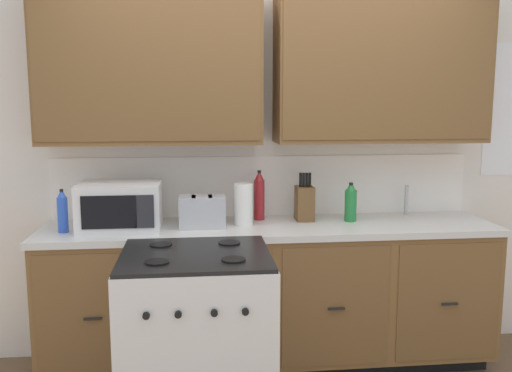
{
  "coord_description": "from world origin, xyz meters",
  "views": [
    {
      "loc": [
        -0.46,
        -3.04,
        1.69
      ],
      "look_at": [
        -0.09,
        0.27,
        1.18
      ],
      "focal_mm": 38.81,
      "sensor_mm": 36.0,
      "label": 1
    }
  ],
  "objects_px": {
    "bottle_red": "(259,196)",
    "bottle_green": "(351,202)",
    "knife_block": "(305,203)",
    "toaster": "(202,212)",
    "stove_range": "(197,341)",
    "microwave": "(120,206)",
    "paper_towel_roll": "(243,204)",
    "bottle_blue": "(63,211)"
  },
  "relations": [
    {
      "from": "microwave",
      "to": "paper_towel_roll",
      "type": "height_order",
      "value": "microwave"
    },
    {
      "from": "bottle_red",
      "to": "microwave",
      "type": "bearing_deg",
      "value": -168.13
    },
    {
      "from": "knife_block",
      "to": "paper_towel_roll",
      "type": "distance_m",
      "value": 0.41
    },
    {
      "from": "stove_range",
      "to": "knife_block",
      "type": "xyz_separation_m",
      "value": [
        0.7,
        0.74,
        0.58
      ]
    },
    {
      "from": "microwave",
      "to": "bottle_green",
      "type": "relative_size",
      "value": 1.92
    },
    {
      "from": "toaster",
      "to": "bottle_green",
      "type": "xyz_separation_m",
      "value": [
        0.95,
        0.06,
        0.03
      ]
    },
    {
      "from": "toaster",
      "to": "knife_block",
      "type": "bearing_deg",
      "value": 10.62
    },
    {
      "from": "bottle_green",
      "to": "bottle_blue",
      "type": "bearing_deg",
      "value": -176.26
    },
    {
      "from": "paper_towel_roll",
      "to": "bottle_blue",
      "type": "bearing_deg",
      "value": -175.45
    },
    {
      "from": "microwave",
      "to": "bottle_red",
      "type": "xyz_separation_m",
      "value": [
        0.86,
        0.18,
        0.02
      ]
    },
    {
      "from": "microwave",
      "to": "toaster",
      "type": "distance_m",
      "value": 0.49
    },
    {
      "from": "paper_towel_roll",
      "to": "bottle_green",
      "type": "xyz_separation_m",
      "value": [
        0.69,
        0.03,
        -0.01
      ]
    },
    {
      "from": "stove_range",
      "to": "paper_towel_roll",
      "type": "xyz_separation_m",
      "value": [
        0.3,
        0.65,
        0.59
      ]
    },
    {
      "from": "bottle_green",
      "to": "bottle_red",
      "type": "relative_size",
      "value": 0.77
    },
    {
      "from": "bottle_green",
      "to": "bottle_red",
      "type": "distance_m",
      "value": 0.59
    },
    {
      "from": "microwave",
      "to": "bottle_green",
      "type": "bearing_deg",
      "value": 2.77
    },
    {
      "from": "paper_towel_roll",
      "to": "toaster",
      "type": "bearing_deg",
      "value": -172.3
    },
    {
      "from": "stove_range",
      "to": "bottle_red",
      "type": "relative_size",
      "value": 2.95
    },
    {
      "from": "knife_block",
      "to": "bottle_red",
      "type": "relative_size",
      "value": 0.96
    },
    {
      "from": "microwave",
      "to": "bottle_green",
      "type": "height_order",
      "value": "microwave"
    },
    {
      "from": "bottle_green",
      "to": "bottle_red",
      "type": "bearing_deg",
      "value": 169.09
    },
    {
      "from": "stove_range",
      "to": "microwave",
      "type": "height_order",
      "value": "microwave"
    },
    {
      "from": "bottle_blue",
      "to": "bottle_green",
      "type": "bearing_deg",
      "value": 3.74
    },
    {
      "from": "knife_block",
      "to": "bottle_green",
      "type": "height_order",
      "value": "knife_block"
    },
    {
      "from": "stove_range",
      "to": "microwave",
      "type": "xyz_separation_m",
      "value": [
        -0.44,
        0.61,
        0.6
      ]
    },
    {
      "from": "bottle_red",
      "to": "bottle_blue",
      "type": "distance_m",
      "value": 1.2
    },
    {
      "from": "knife_block",
      "to": "bottle_green",
      "type": "bearing_deg",
      "value": -11.57
    },
    {
      "from": "knife_block",
      "to": "paper_towel_roll",
      "type": "bearing_deg",
      "value": -167.56
    },
    {
      "from": "stove_range",
      "to": "bottle_red",
      "type": "height_order",
      "value": "bottle_red"
    },
    {
      "from": "stove_range",
      "to": "knife_block",
      "type": "height_order",
      "value": "knife_block"
    },
    {
      "from": "bottle_green",
      "to": "bottle_red",
      "type": "height_order",
      "value": "bottle_red"
    },
    {
      "from": "paper_towel_roll",
      "to": "bottle_green",
      "type": "distance_m",
      "value": 0.69
    },
    {
      "from": "microwave",
      "to": "bottle_blue",
      "type": "bearing_deg",
      "value": -172.03
    },
    {
      "from": "knife_block",
      "to": "toaster",
      "type": "bearing_deg",
      "value": -169.38
    },
    {
      "from": "toaster",
      "to": "paper_towel_roll",
      "type": "bearing_deg",
      "value": 7.7
    },
    {
      "from": "microwave",
      "to": "knife_block",
      "type": "xyz_separation_m",
      "value": [
        1.14,
        0.13,
        -0.02
      ]
    },
    {
      "from": "microwave",
      "to": "bottle_green",
      "type": "distance_m",
      "value": 1.43
    },
    {
      "from": "toaster",
      "to": "bottle_blue",
      "type": "height_order",
      "value": "bottle_blue"
    },
    {
      "from": "stove_range",
      "to": "paper_towel_roll",
      "type": "height_order",
      "value": "paper_towel_roll"
    },
    {
      "from": "bottle_red",
      "to": "bottle_green",
      "type": "bearing_deg",
      "value": -10.91
    },
    {
      "from": "microwave",
      "to": "bottle_blue",
      "type": "height_order",
      "value": "microwave"
    },
    {
      "from": "paper_towel_roll",
      "to": "bottle_green",
      "type": "bearing_deg",
      "value": 2.49
    }
  ]
}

